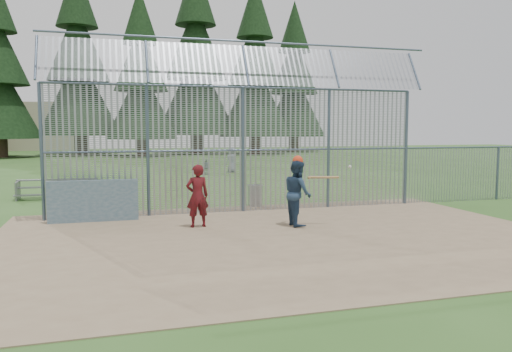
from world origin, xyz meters
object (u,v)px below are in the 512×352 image
object	(u,v)px
batter	(298,193)
onlooker	(197,196)
dugout_wall	(93,201)
bleacher	(57,188)
trash_can	(255,195)

from	to	relation	value
batter	onlooker	world-z (taller)	batter
dugout_wall	bleacher	xyz separation A→B (m)	(-1.50, 5.64, -0.21)
dugout_wall	trash_can	distance (m)	5.55
dugout_wall	onlooker	bearing A→B (deg)	-30.27
onlooker	trash_can	size ratio (longest dim) A/B	2.08
dugout_wall	onlooker	world-z (taller)	onlooker
onlooker	bleacher	size ratio (longest dim) A/B	0.57
onlooker	bleacher	distance (m)	8.41
dugout_wall	batter	xyz separation A→B (m)	(5.42, -2.16, 0.31)
batter	onlooker	distance (m)	2.74
batter	onlooker	xyz separation A→B (m)	(-2.69, 0.56, -0.05)
batter	bleacher	xyz separation A→B (m)	(-6.93, 7.80, -0.52)
dugout_wall	bleacher	size ratio (longest dim) A/B	0.83
onlooker	trash_can	bearing A→B (deg)	-132.66
trash_can	bleacher	xyz separation A→B (m)	(-6.81, 4.03, 0.03)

